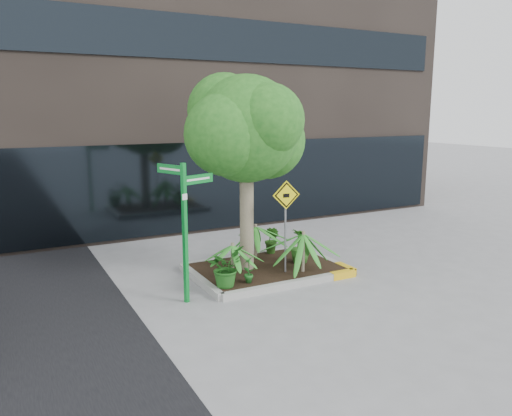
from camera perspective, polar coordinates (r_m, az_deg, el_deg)
name	(u,v)px	position (r m, az deg, el deg)	size (l,w,h in m)	color
ground	(265,278)	(11.02, 1.05, -7.99)	(80.00, 80.00, 0.00)	gray
planter	(268,268)	(11.32, 1.41, -6.93)	(3.35, 2.36, 0.15)	#9E9E99
tree	(246,129)	(10.67, -1.15, 9.00)	(2.93, 2.60, 4.40)	gray
palm_front	(304,234)	(10.78, 5.46, -2.96)	(1.02, 1.02, 1.13)	gray
palm_left	(232,245)	(10.32, -2.71, -4.28)	(0.87, 0.87, 0.96)	gray
palm_back	(256,226)	(11.72, -0.05, -2.13)	(0.93, 0.93, 1.03)	gray
shrub_a	(225,267)	(9.99, -3.54, -6.73)	(0.72, 0.72, 0.80)	#1C5518
shrub_b	(300,246)	(11.54, 5.07, -4.30)	(0.45, 0.45, 0.80)	#2D6A1F
shrub_c	(249,268)	(10.20, -0.84, -6.92)	(0.31, 0.31, 0.60)	#1E621F
shrub_d	(272,240)	(12.22, 1.84, -3.66)	(0.38, 0.38, 0.68)	#285A1A
street_sign_post	(185,217)	(9.39, -8.14, -1.02)	(0.97, 0.75, 2.67)	#0B832A
cattle_sign	(286,211)	(10.62, 3.43, -0.32)	(0.61, 0.11, 2.01)	slate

